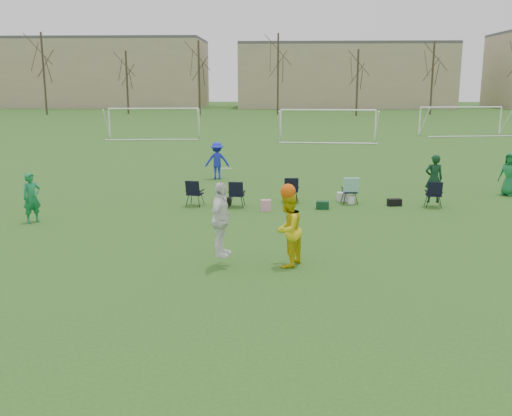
{
  "coord_description": "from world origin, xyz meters",
  "views": [
    {
      "loc": [
        0.23,
        -12.7,
        4.41
      ],
      "look_at": [
        -0.35,
        1.7,
        1.25
      ],
      "focal_mm": 40.0,
      "sensor_mm": 36.0,
      "label": 1
    }
  ],
  "objects_px": {
    "fielder_green_far": "(510,174)",
    "goal_mid": "(328,116)",
    "fielder_blue": "(217,161)",
    "center_contest": "(259,224)",
    "goal_right": "(461,113)",
    "goal_left": "(154,114)",
    "fielder_green_near": "(32,198)"
  },
  "relations": [
    {
      "from": "goal_right",
      "to": "fielder_green_far",
      "type": "bearing_deg",
      "value": -111.23
    },
    {
      "from": "goal_left",
      "to": "fielder_blue",
      "type": "bearing_deg",
      "value": -75.07
    },
    {
      "from": "fielder_green_near",
      "to": "goal_right",
      "type": "height_order",
      "value": "goal_right"
    },
    {
      "from": "goal_mid",
      "to": "goal_right",
      "type": "relative_size",
      "value": 1.01
    },
    {
      "from": "fielder_green_near",
      "to": "fielder_blue",
      "type": "relative_size",
      "value": 0.94
    },
    {
      "from": "goal_left",
      "to": "goal_mid",
      "type": "relative_size",
      "value": 1.0
    },
    {
      "from": "fielder_green_far",
      "to": "goal_right",
      "type": "bearing_deg",
      "value": 123.87
    },
    {
      "from": "center_contest",
      "to": "goal_left",
      "type": "distance_m",
      "value": 34.71
    },
    {
      "from": "fielder_green_near",
      "to": "center_contest",
      "type": "xyz_separation_m",
      "value": [
        7.47,
        -4.23,
        0.24
      ]
    },
    {
      "from": "goal_right",
      "to": "fielder_green_near",
      "type": "bearing_deg",
      "value": -133.63
    },
    {
      "from": "fielder_blue",
      "to": "center_contest",
      "type": "relative_size",
      "value": 0.7
    },
    {
      "from": "fielder_blue",
      "to": "goal_left",
      "type": "height_order",
      "value": "goal_left"
    },
    {
      "from": "center_contest",
      "to": "goal_mid",
      "type": "height_order",
      "value": "center_contest"
    },
    {
      "from": "fielder_blue",
      "to": "fielder_green_far",
      "type": "bearing_deg",
      "value": 156.17
    },
    {
      "from": "goal_mid",
      "to": "goal_right",
      "type": "distance_m",
      "value": 13.42
    },
    {
      "from": "fielder_blue",
      "to": "goal_right",
      "type": "relative_size",
      "value": 0.24
    },
    {
      "from": "fielder_green_far",
      "to": "goal_mid",
      "type": "distance_m",
      "value": 22.5
    },
    {
      "from": "fielder_blue",
      "to": "fielder_green_far",
      "type": "height_order",
      "value": "fielder_blue"
    },
    {
      "from": "fielder_blue",
      "to": "goal_right",
      "type": "distance_m",
      "value": 30.61
    },
    {
      "from": "fielder_green_near",
      "to": "goal_mid",
      "type": "xyz_separation_m",
      "value": [
        11.7,
        27.06,
        1.11
      ]
    },
    {
      "from": "goal_right",
      "to": "goal_left",
      "type": "bearing_deg",
      "value": -179.25
    },
    {
      "from": "fielder_green_near",
      "to": "goal_right",
      "type": "distance_m",
      "value": 40.69
    },
    {
      "from": "fielder_blue",
      "to": "goal_mid",
      "type": "relative_size",
      "value": 0.23
    },
    {
      "from": "goal_left",
      "to": "goal_mid",
      "type": "height_order",
      "value": "same"
    },
    {
      "from": "fielder_green_far",
      "to": "goal_left",
      "type": "bearing_deg",
      "value": 176.37
    },
    {
      "from": "fielder_blue",
      "to": "goal_right",
      "type": "height_order",
      "value": "goal_right"
    },
    {
      "from": "fielder_blue",
      "to": "fielder_green_far",
      "type": "distance_m",
      "value": 12.64
    },
    {
      "from": "fielder_green_far",
      "to": "goal_mid",
      "type": "xyz_separation_m",
      "value": [
        -5.46,
        21.81,
        1.06
      ]
    },
    {
      "from": "goal_left",
      "to": "goal_right",
      "type": "xyz_separation_m",
      "value": [
        26.0,
        4.0,
        0.0
      ]
    },
    {
      "from": "center_contest",
      "to": "fielder_green_near",
      "type": "bearing_deg",
      "value": 150.47
    },
    {
      "from": "goal_left",
      "to": "goal_right",
      "type": "relative_size",
      "value": 1.01
    },
    {
      "from": "fielder_blue",
      "to": "center_contest",
      "type": "xyz_separation_m",
      "value": [
        2.44,
        -13.05,
        0.19
      ]
    }
  ]
}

